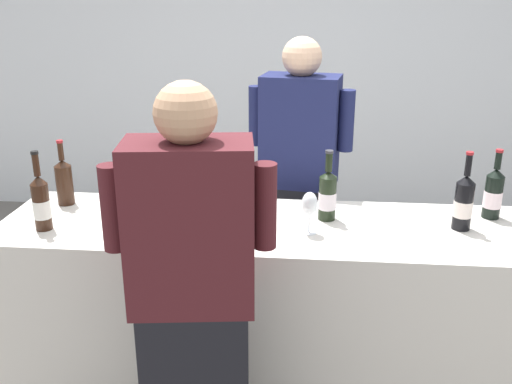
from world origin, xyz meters
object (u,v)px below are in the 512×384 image
at_px(wine_glass, 310,206).
at_px(wine_bottle_2, 464,202).
at_px(wine_bottle_3, 64,181).
at_px(wine_bottle_4, 130,206).
at_px(wine_bottle_0, 327,195).
at_px(wine_bottle_1, 41,202).
at_px(wine_bottle_6, 159,184).
at_px(person_server, 298,199).
at_px(wine_bottle_5, 493,193).
at_px(person_guest, 194,319).

bearing_deg(wine_glass, wine_bottle_2, 9.30).
bearing_deg(wine_glass, wine_bottle_3, 168.19).
xyz_separation_m(wine_bottle_3, wine_bottle_4, (0.41, -0.31, 0.00)).
height_order(wine_bottle_0, wine_bottle_1, wine_bottle_1).
relative_size(wine_bottle_0, wine_glass, 1.74).
relative_size(wine_bottle_2, wine_bottle_6, 1.08).
xyz_separation_m(wine_bottle_1, wine_bottle_3, (-0.03, 0.31, -0.01)).
height_order(wine_bottle_1, person_server, person_server).
xyz_separation_m(wine_glass, person_server, (-0.06, 0.69, -0.23)).
bearing_deg(wine_bottle_3, wine_glass, -11.81).
bearing_deg(wine_bottle_3, wine_bottle_1, -84.73).
relative_size(wine_bottle_1, wine_bottle_5, 1.09).
bearing_deg(person_server, wine_bottle_5, -26.49).
xyz_separation_m(wine_bottle_5, wine_glass, (-0.82, -0.25, 0.01)).
bearing_deg(person_guest, wine_glass, 51.47).
bearing_deg(wine_bottle_6, wine_bottle_2, -5.08).
bearing_deg(person_server, wine_bottle_4, -132.66).
xyz_separation_m(wine_bottle_1, wine_bottle_4, (0.39, -0.00, -0.00)).
distance_m(wine_bottle_4, wine_bottle_5, 1.60).
distance_m(wine_bottle_1, wine_bottle_6, 0.53).
distance_m(wine_bottle_1, wine_bottle_5, 1.98).
bearing_deg(wine_bottle_4, wine_bottle_6, 79.78).
bearing_deg(wine_bottle_2, wine_glass, -170.70).
bearing_deg(wine_bottle_0, wine_bottle_5, 6.88).
relative_size(wine_bottle_2, wine_bottle_4, 1.08).
height_order(wine_glass, person_guest, person_guest).
distance_m(wine_bottle_4, person_server, 1.05).
height_order(wine_bottle_6, wine_glass, wine_bottle_6).
relative_size(wine_bottle_2, person_guest, 0.21).
height_order(wine_bottle_5, person_server, person_server).
bearing_deg(wine_bottle_6, person_server, 35.81).
bearing_deg(wine_bottle_1, wine_bottle_4, -0.13).
bearing_deg(wine_glass, person_server, 94.71).
height_order(wine_bottle_3, person_server, person_server).
height_order(wine_bottle_6, person_guest, person_guest).
bearing_deg(wine_bottle_0, wine_bottle_3, 176.34).
height_order(wine_bottle_0, wine_bottle_4, wine_bottle_0).
distance_m(wine_bottle_2, wine_bottle_4, 1.42).
distance_m(wine_glass, person_server, 0.73).
distance_m(wine_bottle_1, person_server, 1.34).
distance_m(wine_bottle_1, wine_bottle_3, 0.31).
bearing_deg(wine_bottle_6, wine_bottle_1, -146.59).
relative_size(wine_bottle_1, wine_bottle_2, 1.01).
xyz_separation_m(wine_bottle_0, wine_bottle_6, (-0.78, 0.06, 0.01)).
relative_size(wine_bottle_3, wine_bottle_5, 0.99).
height_order(wine_bottle_1, wine_bottle_2, wine_bottle_1).
xyz_separation_m(wine_bottle_2, wine_bottle_4, (-1.41, -0.17, 0.00)).
distance_m(wine_bottle_0, person_server, 0.59).
bearing_deg(wine_glass, wine_bottle_6, 161.98).
distance_m(wine_bottle_5, wine_glass, 0.86).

